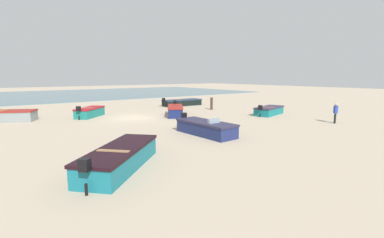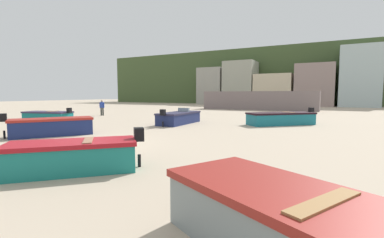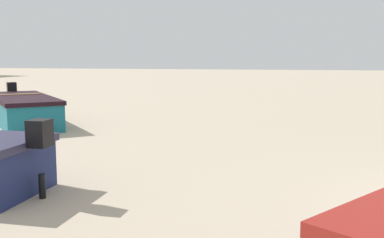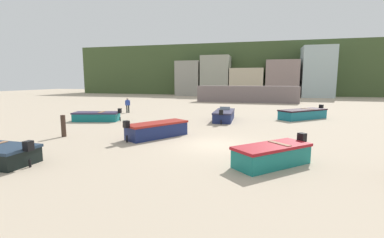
{
  "view_description": "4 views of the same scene",
  "coord_description": "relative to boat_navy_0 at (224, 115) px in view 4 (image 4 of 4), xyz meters",
  "views": [
    {
      "loc": [
        10.04,
        22.15,
        3.76
      ],
      "look_at": [
        -2.04,
        6.0,
        0.48
      ],
      "focal_mm": 24.96,
      "sensor_mm": 36.0,
      "label": 1
    },
    {
      "loc": [
        9.43,
        -8.01,
        2.19
      ],
      "look_at": [
        0.44,
        9.03,
        0.41
      ],
      "focal_mm": 25.21,
      "sensor_mm": 36.0,
      "label": 2
    },
    {
      "loc": [
        -6.44,
        3.04,
        2.07
      ],
      "look_at": [
        1.3,
        5.14,
        1.01
      ],
      "focal_mm": 42.85,
      "sensor_mm": 36.0,
      "label": 3
    },
    {
      "loc": [
        2.58,
        -14.31,
        3.51
      ],
      "look_at": [
        -2.84,
        6.1,
        0.48
      ],
      "focal_mm": 25.26,
      "sensor_mm": 36.0,
      "label": 4
    }
  ],
  "objects": [
    {
      "name": "boat_navy_1",
      "position": [
        -3.01,
        -8.16,
        0.03
      ],
      "size": [
        3.3,
        4.08,
        1.25
      ],
      "rotation": [
        0.0,
        0.0,
        5.71
      ],
      "color": "navy",
      "rests_on": "ground"
    },
    {
      "name": "headland_hill",
      "position": [
        0.74,
        56.79,
        5.65
      ],
      "size": [
        90.0,
        32.0,
        12.19
      ],
      "primitive_type": "cube",
      "color": "#3E522C",
      "rests_on": "ground"
    },
    {
      "name": "townhouse_centre",
      "position": [
        -0.45,
        37.92,
        2.6
      ],
      "size": [
        7.08,
        6.27,
        6.09
      ],
      "primitive_type": "cube",
      "color": "beige",
      "rests_on": "ground"
    },
    {
      "name": "townhouse_far_left",
      "position": [
        -13.54,
        38.13,
        3.47
      ],
      "size": [
        5.44,
        6.68,
        7.84
      ],
      "primitive_type": "cube",
      "color": "gray",
      "rests_on": "ground"
    },
    {
      "name": "townhouse_far_right",
      "position": [
        13.81,
        37.89,
        4.75
      ],
      "size": [
        6.24,
        6.2,
        10.39
      ],
      "primitive_type": "cube",
      "color": "#A9BDBE",
      "rests_on": "ground"
    },
    {
      "name": "townhouse_left",
      "position": [
        -7.31,
        37.55,
        4.02
      ],
      "size": [
        6.21,
        5.52,
        8.92
      ],
      "primitive_type": "cube",
      "color": "#9A9B8A",
      "rests_on": "ground"
    },
    {
      "name": "boat_teal_6",
      "position": [
        6.85,
        2.78,
        0.01
      ],
      "size": [
        4.62,
        4.51,
        1.21
      ],
      "rotation": [
        0.0,
        0.0,
        2.33
      ],
      "color": "#176C7C",
      "rests_on": "ground"
    },
    {
      "name": "harbor_pier",
      "position": [
        0.68,
        20.79,
        0.86
      ],
      "size": [
        15.83,
        2.4,
        2.61
      ],
      "primitive_type": "cube",
      "color": "slate",
      "rests_on": "ground"
    },
    {
      "name": "boat_teal_4",
      "position": [
        3.75,
        -12.18,
        0.0
      ],
      "size": [
        3.36,
        3.37,
        1.19
      ],
      "rotation": [
        0.0,
        0.0,
        2.36
      ],
      "color": "#18746D",
      "rests_on": "ground"
    },
    {
      "name": "townhouse_centre_right",
      "position": [
        6.86,
        37.56,
        3.41
      ],
      "size": [
        6.66,
        5.54,
        7.7
      ],
      "primitive_type": "cube",
      "color": "gray",
      "rests_on": "ground"
    },
    {
      "name": "mooring_post_near_water",
      "position": [
        -8.74,
        -9.5,
        0.24
      ],
      "size": [
        0.29,
        0.29,
        1.36
      ],
      "primitive_type": "cylinder",
      "color": "#3F2D24",
      "rests_on": "ground"
    },
    {
      "name": "boat_teal_2",
      "position": [
        -10.65,
        -3.19,
        -0.04
      ],
      "size": [
        4.21,
        2.47,
        1.1
      ],
      "rotation": [
        0.0,
        0.0,
        1.82
      ],
      "color": "#137073",
      "rests_on": "ground"
    },
    {
      "name": "ground_plane",
      "position": [
        0.74,
        -9.21,
        -0.44
      ],
      "size": [
        160.0,
        160.0,
        0.0
      ],
      "primitive_type": "plane",
      "color": "tan"
    },
    {
      "name": "beach_walker_foreground",
      "position": [
        -10.96,
        2.95,
        0.51
      ],
      "size": [
        0.53,
        0.43,
        1.62
      ],
      "rotation": [
        0.0,
        0.0,
        3.46
      ],
      "color": "black",
      "rests_on": "ground"
    },
    {
      "name": "boat_navy_0",
      "position": [
        0.0,
        0.0,
        0.0
      ],
      "size": [
        1.76,
        4.65,
        1.18
      ],
      "rotation": [
        0.0,
        0.0,
        0.04
      ],
      "color": "navy",
      "rests_on": "ground"
    }
  ]
}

